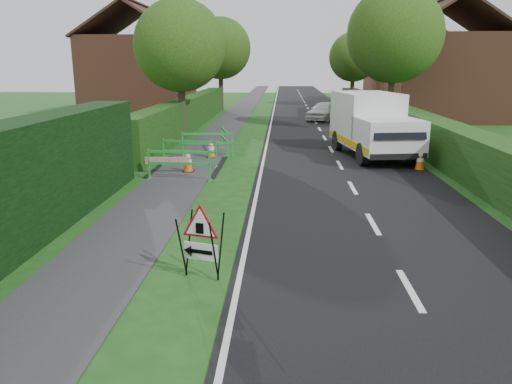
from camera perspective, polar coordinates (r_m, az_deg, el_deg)
name	(u,v)px	position (r m, az deg, el deg)	size (l,w,h in m)	color
ground	(255,317)	(7.60, -0.08, -14.06)	(120.00, 120.00, 0.00)	#1A4814
road_surface	(308,109)	(41.88, 6.01, 9.37)	(6.00, 90.00, 0.02)	black
footpath	(242,109)	(41.96, -1.61, 9.45)	(2.00, 90.00, 0.02)	#2D2D30
hedge_west_far	(190,129)	(29.39, -7.58, 7.20)	(1.00, 24.00, 1.80)	#14380F
hedge_east	(418,147)	(23.77, 18.01, 4.93)	(1.20, 50.00, 1.50)	#14380F
house_west	(140,74)	(38.12, -13.10, 12.95)	(7.50, 7.40, 7.88)	brown
house_east_a	(443,75)	(36.28, 20.57, 12.37)	(7.50, 7.40, 7.88)	brown
house_east_b	(407,72)	(50.05, 16.90, 12.97)	(7.50, 7.40, 7.88)	brown
tree_nw	(180,46)	(25.18, -8.70, 16.20)	(4.40, 4.40, 6.70)	#2D2116
tree_ne	(395,35)	(29.34, 15.58, 16.93)	(5.20, 5.20, 7.79)	#2D2116
tree_fw	(220,48)	(40.99, -4.10, 16.05)	(4.80, 4.80, 7.24)	#2D2116
tree_fe	(354,57)	(45.08, 11.09, 14.91)	(4.20, 4.20, 6.33)	#2D2116
triangle_sign	(198,236)	(8.58, -6.59, -5.01)	(0.96, 0.96, 1.13)	black
works_van	(372,123)	(20.64, 13.10, 7.64)	(2.99, 5.75, 2.50)	silver
traffic_cone_0	(420,159)	(18.39, 18.24, 3.56)	(0.38, 0.38, 0.79)	black
traffic_cone_1	(398,145)	(21.42, 15.89, 5.18)	(0.38, 0.38, 0.79)	black
traffic_cone_2	(388,139)	(23.03, 14.91, 5.86)	(0.38, 0.38, 0.79)	black
traffic_cone_3	(188,161)	(17.36, -7.78, 3.55)	(0.38, 0.38, 0.79)	black
traffic_cone_4	(211,148)	(19.96, -5.15, 5.03)	(0.38, 0.38, 0.79)	black
ped_barrier_0	(179,161)	(16.10, -8.81, 3.52)	(2.08, 0.51, 1.00)	green
ped_barrier_1	(189,149)	(18.25, -7.64, 4.84)	(2.09, 0.69, 1.00)	green
ped_barrier_2	(208,141)	(20.19, -5.54, 5.81)	(2.08, 0.50, 1.00)	green
ped_barrier_3	(225,137)	(21.16, -3.60, 6.25)	(0.81, 2.09, 1.00)	green
redwhite_plank	(168,174)	(17.29, -10.05, 2.09)	(1.50, 0.04, 0.25)	red
hatchback_car	(324,111)	(33.83, 7.80, 9.19)	(1.48, 3.68, 1.25)	white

